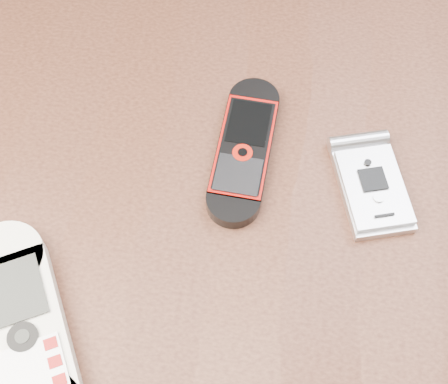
# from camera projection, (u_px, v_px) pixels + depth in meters

# --- Properties ---
(table) EXTENTS (1.20, 0.80, 0.75)m
(table) POSITION_uv_depth(u_px,v_px,m) (218.00, 253.00, 0.56)
(table) COLOR black
(table) RESTS_ON ground
(nokia_white) EXTENTS (0.12, 0.17, 0.02)m
(nokia_white) POSITION_uv_depth(u_px,v_px,m) (24.00, 332.00, 0.41)
(nokia_white) COLOR white
(nokia_white) RESTS_ON table
(nokia_black_red) EXTENTS (0.05, 0.14, 0.01)m
(nokia_black_red) POSITION_uv_depth(u_px,v_px,m) (244.00, 149.00, 0.48)
(nokia_black_red) COLOR black
(nokia_black_red) RESTS_ON table
(motorola_razr) EXTENTS (0.07, 0.10, 0.01)m
(motorola_razr) POSITION_uv_depth(u_px,v_px,m) (372.00, 186.00, 0.46)
(motorola_razr) COLOR silver
(motorola_razr) RESTS_ON table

